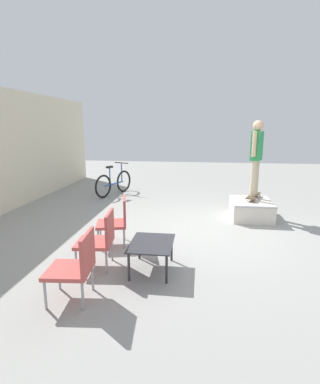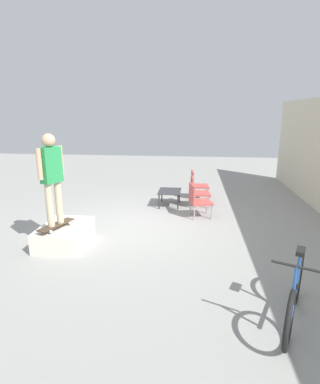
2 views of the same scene
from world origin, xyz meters
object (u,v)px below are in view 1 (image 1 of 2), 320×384
patio_chair_left (76,264)px  patio_chair_center (100,237)px  bicycle (114,183)px  person_skater (256,152)px  coffee_table (152,246)px  patio_chair_right (117,219)px  skateboard_on_ramp (253,196)px  skate_ramp_box (251,209)px

patio_chair_left → patio_chair_center: 0.89m
patio_chair_left → bicycle: bicycle is taller
person_skater → coffee_table: person_skater is taller
patio_chair_center → patio_chair_right: (0.90, 0.00, 0.00)m
skateboard_on_ramp → patio_chair_center: bearing=158.3°
skateboard_on_ramp → person_skater: 1.03m
person_skater → patio_chair_right: 3.63m
coffee_table → patio_chair_center: size_ratio=0.94×
coffee_table → bicycle: size_ratio=0.51×
skate_ramp_box → patio_chair_center: size_ratio=1.33×
person_skater → coffee_table: 3.80m
skate_ramp_box → patio_chair_right: 3.33m
skate_ramp_box → patio_chair_left: size_ratio=1.33×
bicycle → coffee_table: bearing=-134.8°
skate_ramp_box → coffee_table: size_ratio=1.41×
coffee_table → patio_chair_center: patio_chair_center is taller
person_skater → patio_chair_left: (-3.95, 2.72, -1.05)m
skate_ramp_box → bicycle: bicycle is taller
patio_chair_left → patio_chair_center: (0.89, 0.00, 0.00)m
skateboard_on_ramp → patio_chair_left: 4.79m
coffee_table → bicycle: bearing=22.3°
skate_ramp_box → person_skater: size_ratio=0.67×
patio_chair_center → bicycle: 4.91m
patio_chair_right → bicycle: bicycle is taller
skateboard_on_ramp → person_skater: person_skater is taller
skateboard_on_ramp → patio_chair_center: size_ratio=0.96×
person_skater → patio_chair_center: bearing=161.8°
skateboard_on_ramp → bicycle: 4.26m
skateboard_on_ramp → patio_chair_left: size_ratio=0.96×
person_skater → bicycle: 4.41m
skate_ramp_box → patio_chair_right: size_ratio=1.33×
coffee_table → patio_chair_left: bearing=138.3°
patio_chair_right → bicycle: size_ratio=0.54×
patio_chair_center → patio_chair_right: bearing=174.0°
skate_ramp_box → skateboard_on_ramp: (0.17, -0.07, 0.28)m
person_skater → skate_ramp_box: bearing=-178.1°
patio_chair_center → bicycle: size_ratio=0.54×
patio_chair_center → bicycle: (4.77, 1.18, -0.10)m
bicycle → patio_chair_right: bearing=-140.2°
skate_ramp_box → bicycle: bearing=63.9°
skate_ramp_box → patio_chair_right: patio_chair_right is taller
skateboard_on_ramp → bicycle: bearing=86.3°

